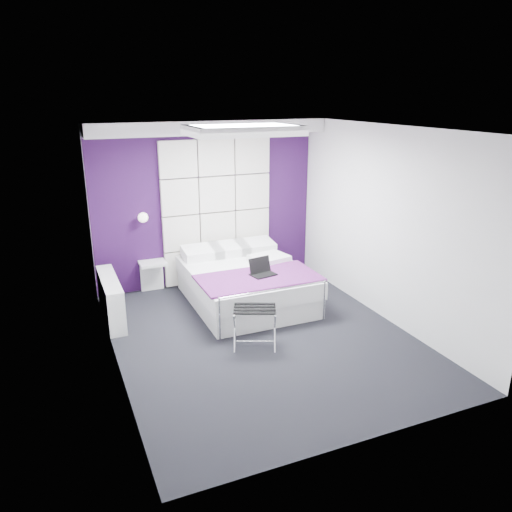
{
  "coord_description": "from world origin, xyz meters",
  "views": [
    {
      "loc": [
        -2.32,
        -5.26,
        2.97
      ],
      "look_at": [
        0.06,
        0.35,
        0.98
      ],
      "focal_mm": 35.0,
      "sensor_mm": 36.0,
      "label": 1
    }
  ],
  "objects_px": {
    "radiator": "(111,299)",
    "bed": "(245,283)",
    "wall_lamp": "(142,217)",
    "nightstand": "(153,263)",
    "luggage_rack": "(255,327)",
    "laptop": "(262,270)"
  },
  "relations": [
    {
      "from": "luggage_rack",
      "to": "laptop",
      "type": "relative_size",
      "value": 1.52
    },
    {
      "from": "wall_lamp",
      "to": "luggage_rack",
      "type": "distance_m",
      "value": 2.58
    },
    {
      "from": "radiator",
      "to": "bed",
      "type": "relative_size",
      "value": 0.6
    },
    {
      "from": "nightstand",
      "to": "luggage_rack",
      "type": "relative_size",
      "value": 0.78
    },
    {
      "from": "radiator",
      "to": "nightstand",
      "type": "distance_m",
      "value": 1.05
    },
    {
      "from": "nightstand",
      "to": "luggage_rack",
      "type": "height_order",
      "value": "nightstand"
    },
    {
      "from": "wall_lamp",
      "to": "luggage_rack",
      "type": "bearing_deg",
      "value": -68.52
    },
    {
      "from": "bed",
      "to": "luggage_rack",
      "type": "xyz_separation_m",
      "value": [
        -0.4,
        -1.31,
        -0.05
      ]
    },
    {
      "from": "nightstand",
      "to": "luggage_rack",
      "type": "distance_m",
      "value": 2.34
    },
    {
      "from": "bed",
      "to": "radiator",
      "type": "bearing_deg",
      "value": 175.18
    },
    {
      "from": "laptop",
      "to": "wall_lamp",
      "type": "bearing_deg",
      "value": 124.7
    },
    {
      "from": "wall_lamp",
      "to": "laptop",
      "type": "bearing_deg",
      "value": -44.39
    },
    {
      "from": "bed",
      "to": "nightstand",
      "type": "height_order",
      "value": "bed"
    },
    {
      "from": "luggage_rack",
      "to": "laptop",
      "type": "height_order",
      "value": "laptop"
    },
    {
      "from": "luggage_rack",
      "to": "laptop",
      "type": "xyz_separation_m",
      "value": [
        0.49,
        0.89,
        0.37
      ]
    },
    {
      "from": "bed",
      "to": "nightstand",
      "type": "xyz_separation_m",
      "value": [
        -1.18,
        0.88,
        0.19
      ]
    },
    {
      "from": "luggage_rack",
      "to": "radiator",
      "type": "bearing_deg",
      "value": 159.32
    },
    {
      "from": "wall_lamp",
      "to": "laptop",
      "type": "height_order",
      "value": "wall_lamp"
    },
    {
      "from": "wall_lamp",
      "to": "nightstand",
      "type": "distance_m",
      "value": 0.74
    },
    {
      "from": "radiator",
      "to": "luggage_rack",
      "type": "xyz_separation_m",
      "value": [
        1.52,
        -1.47,
        -0.05
      ]
    },
    {
      "from": "radiator",
      "to": "nightstand",
      "type": "relative_size",
      "value": 3.01
    },
    {
      "from": "wall_lamp",
      "to": "nightstand",
      "type": "relative_size",
      "value": 0.38
    }
  ]
}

